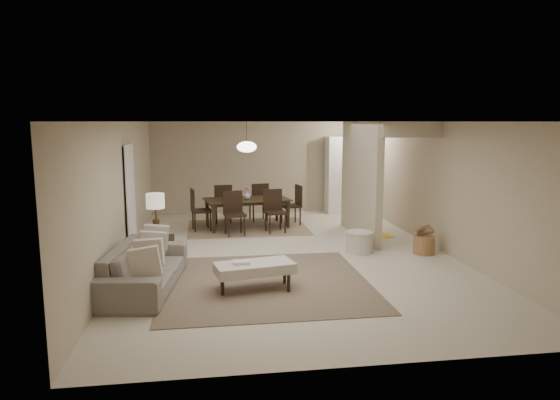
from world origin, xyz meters
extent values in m
plane|color=beige|center=(0.00, 0.00, 0.00)|extent=(9.00, 9.00, 0.00)
plane|color=white|center=(0.00, 0.00, 2.50)|extent=(9.00, 9.00, 0.00)
plane|color=#B7A88B|center=(0.00, 4.50, 1.25)|extent=(6.00, 0.00, 6.00)
plane|color=#B7A88B|center=(-3.00, 0.00, 1.25)|extent=(0.00, 9.00, 9.00)
plane|color=#B7A88B|center=(3.00, 0.00, 1.25)|extent=(0.00, 9.00, 9.00)
cube|color=#B7A88B|center=(1.80, 1.25, 1.25)|extent=(0.15, 2.50, 2.50)
cube|color=black|center=(-2.97, 0.60, 1.02)|extent=(0.04, 0.90, 2.04)
cube|color=white|center=(2.35, 4.15, 1.05)|extent=(1.20, 0.55, 2.10)
cylinder|color=white|center=(2.30, 3.20, 2.46)|extent=(0.44, 0.44, 0.05)
cube|color=brown|center=(-0.62, -1.67, 0.01)|extent=(3.20, 3.20, 0.01)
imported|color=gray|center=(-2.45, -1.67, 0.33)|extent=(2.37, 1.17, 0.66)
cube|color=beige|center=(-0.82, -1.97, 0.34)|extent=(1.25, 0.75, 0.16)
cylinder|color=black|center=(-1.31, -2.17, 0.13)|extent=(0.05, 0.05, 0.26)
cylinder|color=black|center=(-0.34, -2.17, 0.13)|extent=(0.05, 0.05, 0.26)
cylinder|color=black|center=(-1.31, -1.78, 0.13)|extent=(0.05, 0.05, 0.26)
cylinder|color=black|center=(-0.34, -1.78, 0.13)|extent=(0.05, 0.05, 0.26)
cube|color=black|center=(-2.40, -0.34, 0.25)|extent=(0.59, 0.59, 0.50)
cylinder|color=#4A391F|center=(-2.40, -0.34, 0.65)|extent=(0.12, 0.12, 0.30)
cylinder|color=#4A391F|center=(-2.40, -0.34, 0.93)|extent=(0.03, 0.03, 0.26)
cylinder|color=beige|center=(-2.40, -0.34, 1.13)|extent=(0.32, 0.32, 0.26)
cylinder|color=beige|center=(1.38, -0.10, 0.20)|extent=(0.52, 0.52, 0.40)
cylinder|color=olive|center=(2.58, -0.37, 0.17)|extent=(0.49, 0.49, 0.34)
cube|color=#8E7558|center=(-0.57, 2.50, 0.01)|extent=(2.80, 2.10, 0.01)
imported|color=black|center=(-0.57, 2.50, 0.34)|extent=(2.11, 1.40, 0.69)
imported|color=silver|center=(-0.57, 2.50, 0.77)|extent=(0.18, 0.18, 0.17)
cube|color=yellow|center=(2.10, 1.20, 0.01)|extent=(0.87, 0.59, 0.01)
cylinder|color=#4A391F|center=(-0.57, 2.50, 2.25)|extent=(0.02, 0.02, 0.50)
ellipsoid|color=#FFEAC6|center=(-0.57, 2.50, 1.92)|extent=(0.46, 0.46, 0.25)
camera|label=1|loc=(-1.48, -9.15, 2.50)|focal=32.00mm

